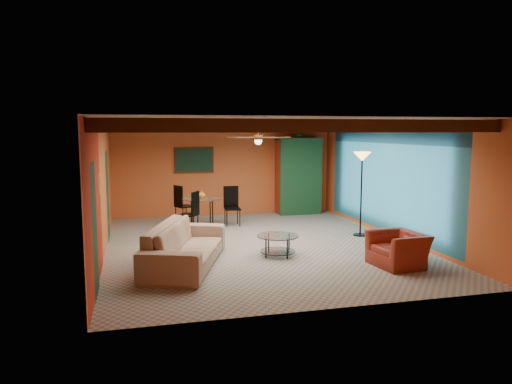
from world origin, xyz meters
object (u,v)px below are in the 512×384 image
object	(u,v)px
floor_lamp	(361,194)
vase	(201,183)
sofa	(186,245)
armchair	(398,249)
dining_table	(202,207)
coffee_table	(278,245)
armoire	(298,177)
potted_plant	(298,132)

from	to	relation	value
floor_lamp	vase	size ratio (longest dim) A/B	9.62
sofa	floor_lamp	world-z (taller)	floor_lamp
armchair	dining_table	bearing A→B (deg)	-152.80
sofa	dining_table	bearing A→B (deg)	6.79
floor_lamp	dining_table	bearing A→B (deg)	150.83
coffee_table	sofa	bearing A→B (deg)	-172.15
coffee_table	armoire	xyz separation A→B (m)	(2.06, 4.72, 0.90)
vase	potted_plant	bearing A→B (deg)	24.37
potted_plant	coffee_table	bearing A→B (deg)	-113.58
armoire	vase	world-z (taller)	armoire
sofa	dining_table	world-z (taller)	dining_table
armchair	coffee_table	distance (m)	2.32
sofa	vase	size ratio (longest dim) A/B	12.94
sofa	floor_lamp	bearing A→B (deg)	-50.45
armchair	floor_lamp	bearing A→B (deg)	162.29
coffee_table	potted_plant	world-z (taller)	potted_plant
coffee_table	armoire	distance (m)	5.23
armoire	floor_lamp	xyz separation A→B (m)	(0.41, -3.39, -0.10)
dining_table	floor_lamp	distance (m)	4.08
sofa	potted_plant	world-z (taller)	potted_plant
coffee_table	armoire	bearing A→B (deg)	66.42
floor_lamp	vase	distance (m)	4.06
sofa	armoire	bearing A→B (deg)	-18.80
armoire	vase	distance (m)	3.43
coffee_table	floor_lamp	bearing A→B (deg)	28.27
armchair	dining_table	world-z (taller)	dining_table
floor_lamp	potted_plant	size ratio (longest dim) A/B	4.49
sofa	floor_lamp	distance (m)	4.66
armchair	coffee_table	size ratio (longest dim) A/B	1.16
sofa	dining_table	size ratio (longest dim) A/B	1.35
coffee_table	potted_plant	distance (m)	5.61
dining_table	vase	size ratio (longest dim) A/B	9.62
sofa	coffee_table	size ratio (longest dim) A/B	3.23
potted_plant	vase	bearing A→B (deg)	-155.63
armchair	potted_plant	xyz separation A→B (m)	(0.10, 5.97, 2.13)
dining_table	armoire	bearing A→B (deg)	24.37
armoire	sofa	bearing A→B (deg)	-128.99
dining_table	floor_lamp	bearing A→B (deg)	-29.17
potted_plant	armoire	bearing A→B (deg)	0.00
armchair	dining_table	distance (m)	5.47
coffee_table	floor_lamp	world-z (taller)	floor_lamp
floor_lamp	potted_plant	bearing A→B (deg)	96.94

